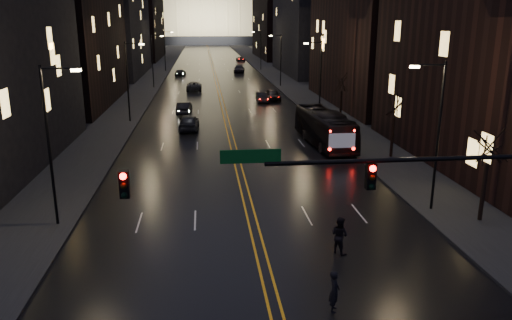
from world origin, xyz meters
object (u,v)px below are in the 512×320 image
object	(u,v)px
oncoming_car_a	(189,122)
pedestrian_b	(339,235)
oncoming_car_b	(184,108)
pedestrian_a	(334,291)
bus	(324,128)
traffic_signal	(431,187)
receding_car_a	(262,97)

from	to	relation	value
oncoming_car_a	pedestrian_b	xyz separation A→B (m)	(8.09, -29.99, 0.11)
oncoming_car_b	pedestrian_a	size ratio (longest dim) A/B	2.61
oncoming_car_a	oncoming_car_b	xyz separation A→B (m)	(-0.80, 9.81, -0.11)
oncoming_car_a	oncoming_car_b	bearing A→B (deg)	-83.22
bus	oncoming_car_b	xyz separation A→B (m)	(-13.50, 17.54, -0.85)
traffic_signal	bus	distance (m)	27.61
bus	oncoming_car_b	world-z (taller)	bus
oncoming_car_b	receding_car_a	bearing A→B (deg)	-138.50
oncoming_car_a	pedestrian_b	size ratio (longest dim) A/B	2.61
pedestrian_a	pedestrian_b	size ratio (longest dim) A/B	0.90
receding_car_a	oncoming_car_b	bearing A→B (deg)	-143.17
traffic_signal	pedestrian_a	size ratio (longest dim) A/B	9.98
traffic_signal	oncoming_car_b	world-z (taller)	traffic_signal
oncoming_car_b	pedestrian_a	world-z (taller)	pedestrian_a
bus	pedestrian_b	distance (m)	22.74
bus	pedestrian_b	world-z (taller)	bus
oncoming_car_a	pedestrian_b	distance (m)	31.06
traffic_signal	oncoming_car_a	distance (m)	36.67
oncoming_car_a	receding_car_a	xyz separation A→B (m)	(9.91, 17.90, -0.17)
traffic_signal	oncoming_car_b	distance (m)	46.32
bus	traffic_signal	bearing A→B (deg)	-99.48
oncoming_car_a	receding_car_a	world-z (taller)	oncoming_car_a
bus	pedestrian_b	xyz separation A→B (m)	(-4.61, -22.26, -0.64)
oncoming_car_a	pedestrian_a	distance (m)	35.60
bus	pedestrian_a	size ratio (longest dim) A/B	6.61
traffic_signal	receding_car_a	world-z (taller)	traffic_signal
pedestrian_a	traffic_signal	bearing A→B (deg)	-73.89
oncoming_car_a	oncoming_car_b	distance (m)	9.84
oncoming_car_a	pedestrian_b	world-z (taller)	pedestrian_b
bus	receding_car_a	bearing A→B (deg)	92.16
bus	pedestrian_b	size ratio (longest dim) A/B	5.97
bus	receding_car_a	distance (m)	25.79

